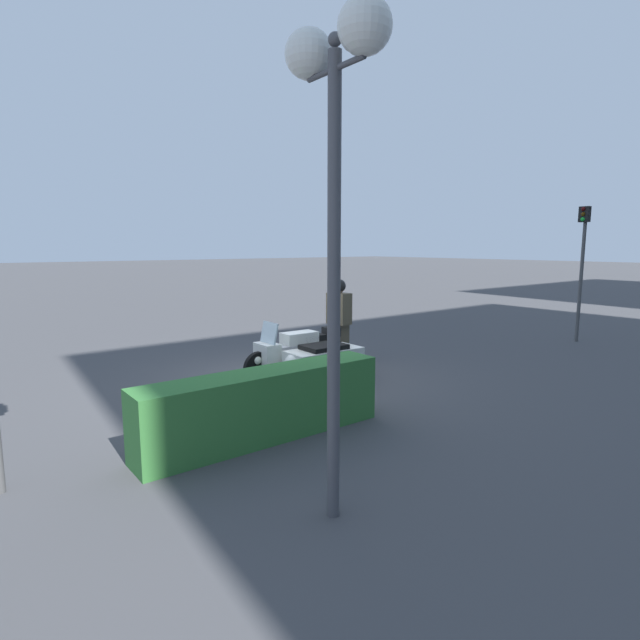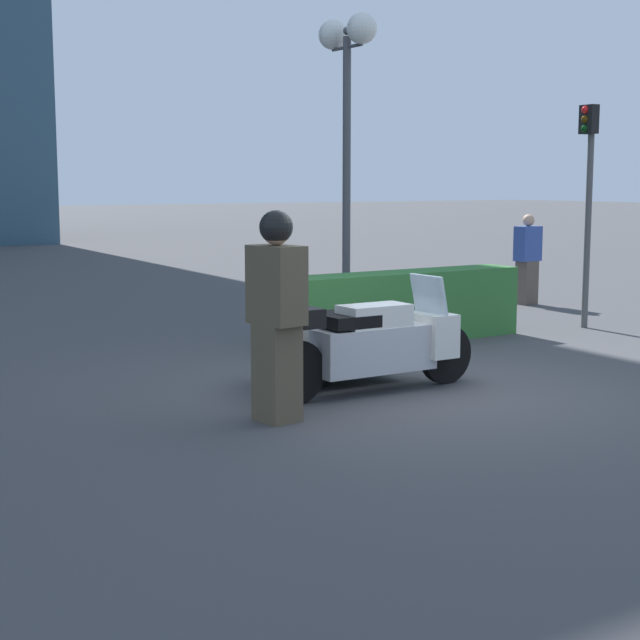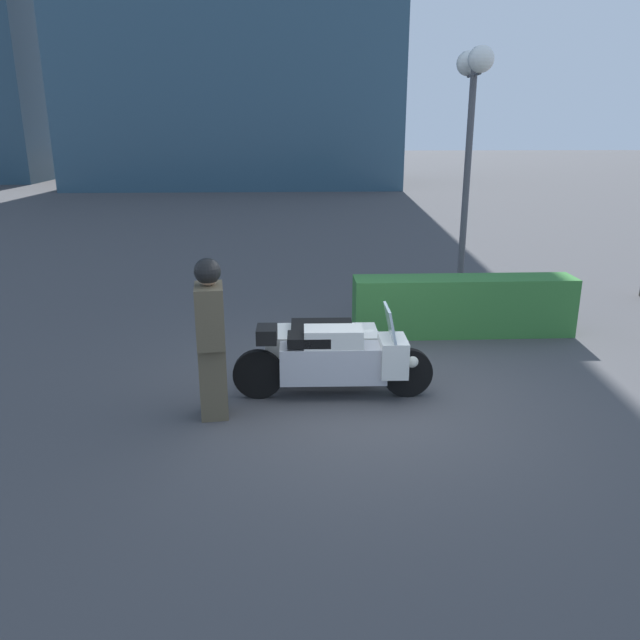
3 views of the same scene
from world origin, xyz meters
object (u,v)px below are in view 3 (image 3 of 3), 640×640
object	(u,v)px
police_motorcycle	(334,352)
officer_rider	(211,335)
hedge_bush_curbside	(463,306)
twin_lamp_post	(472,96)

from	to	relation	value
police_motorcycle	officer_rider	xyz separation A→B (m)	(-1.42, -0.82, 0.52)
officer_rider	hedge_bush_curbside	xyz separation A→B (m)	(3.60, 2.77, -0.51)
officer_rider	police_motorcycle	bearing A→B (deg)	23.26
officer_rider	hedge_bush_curbside	world-z (taller)	officer_rider
hedge_bush_curbside	police_motorcycle	bearing A→B (deg)	-138.18
police_motorcycle	officer_rider	distance (m)	1.72
hedge_bush_curbside	twin_lamp_post	distance (m)	3.83
hedge_bush_curbside	twin_lamp_post	bearing A→B (deg)	76.41
officer_rider	hedge_bush_curbside	bearing A→B (deg)	30.88
twin_lamp_post	officer_rider	bearing A→B (deg)	-130.44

